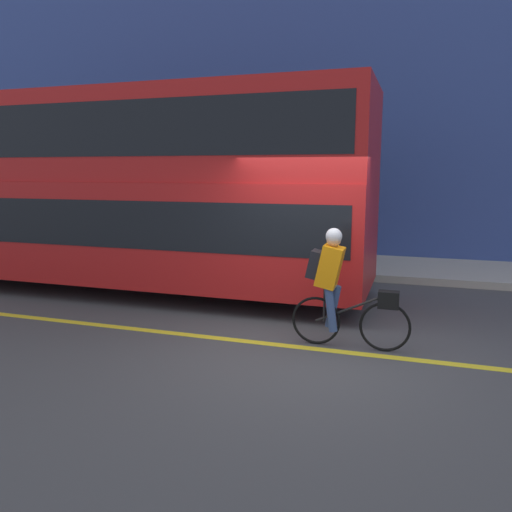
# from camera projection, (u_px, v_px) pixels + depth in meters

# --- Properties ---
(ground_plane) EXTENTS (80.00, 80.00, 0.00)m
(ground_plane) POSITION_uv_depth(u_px,v_px,m) (303.00, 345.00, 6.70)
(ground_plane) COLOR #424244
(road_center_line) EXTENTS (50.00, 0.14, 0.01)m
(road_center_line) POSITION_uv_depth(u_px,v_px,m) (301.00, 347.00, 6.59)
(road_center_line) COLOR yellow
(road_center_line) RESTS_ON ground_plane
(sidewalk_curb) EXTENTS (60.00, 2.58, 0.15)m
(sidewalk_curb) POSITION_uv_depth(u_px,v_px,m) (354.00, 266.00, 11.82)
(sidewalk_curb) COLOR #A8A399
(sidewalk_curb) RESTS_ON ground_plane
(building_facade) EXTENTS (60.00, 0.30, 9.08)m
(building_facade) POSITION_uv_depth(u_px,v_px,m) (367.00, 80.00, 12.42)
(building_facade) COLOR #33478C
(building_facade) RESTS_ON ground_plane
(bus) EXTENTS (9.19, 2.47, 3.68)m
(bus) POSITION_uv_depth(u_px,v_px,m) (127.00, 184.00, 9.47)
(bus) COLOR black
(bus) RESTS_ON ground_plane
(cyclist_on_bike) EXTENTS (1.55, 0.32, 1.58)m
(cyclist_on_bike) POSITION_uv_depth(u_px,v_px,m) (338.00, 283.00, 6.50)
(cyclist_on_bike) COLOR black
(cyclist_on_bike) RESTS_ON ground_plane
(trash_bin) EXTENTS (0.58, 0.58, 0.96)m
(trash_bin) POSITION_uv_depth(u_px,v_px,m) (336.00, 242.00, 11.74)
(trash_bin) COLOR #262628
(trash_bin) RESTS_ON sidewalk_curb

